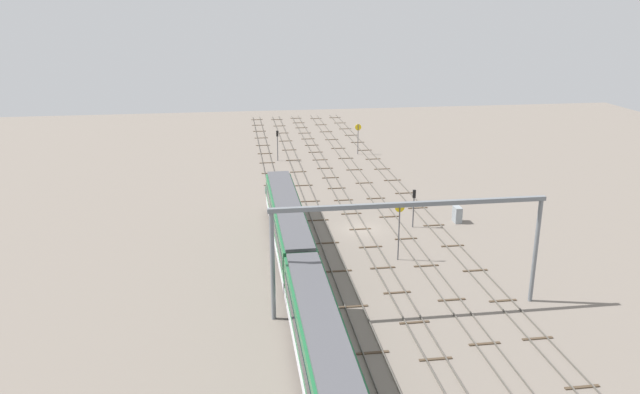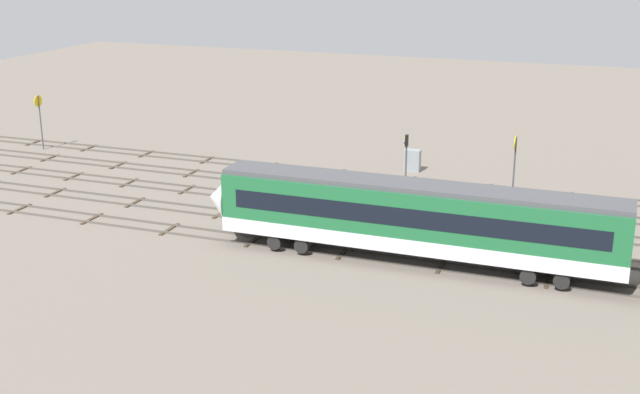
% 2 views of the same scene
% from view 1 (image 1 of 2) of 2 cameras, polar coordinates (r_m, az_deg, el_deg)
% --- Properties ---
extents(ground_plane, '(156.97, 156.97, 0.00)m').
position_cam_1_polar(ground_plane, '(68.09, 3.76, -3.02)').
color(ground_plane, slate).
extents(track_near_foreground, '(140.97, 2.40, 0.16)m').
position_cam_1_polar(track_near_foreground, '(70.22, 10.52, -2.58)').
color(track_near_foreground, '#59544C').
rests_on(track_near_foreground, ground).
extents(track_second_near, '(140.97, 2.40, 0.16)m').
position_cam_1_polar(track_second_near, '(69.03, 7.19, -2.77)').
color(track_second_near, '#59544C').
rests_on(track_second_near, ground).
extents(track_middle, '(140.97, 2.40, 0.16)m').
position_cam_1_polar(track_middle, '(68.07, 3.76, -2.97)').
color(track_middle, '#59544C').
rests_on(track_middle, ground).
extents(track_second_far, '(140.97, 2.40, 0.16)m').
position_cam_1_polar(track_second_far, '(67.36, 0.24, -3.15)').
color(track_second_far, '#59544C').
rests_on(track_second_far, ground).
extents(track_with_train, '(140.97, 2.40, 0.16)m').
position_cam_1_polar(track_with_train, '(66.92, -3.34, -3.33)').
color(track_with_train, '#59544C').
rests_on(track_with_train, ground).
extents(train, '(75.20, 3.24, 4.80)m').
position_cam_1_polar(train, '(40.15, 0.26, -14.55)').
color(train, '#1E6638').
rests_on(train, ground).
extents(overhead_gantry, '(0.40, 22.20, 9.27)m').
position_cam_1_polar(overhead_gantry, '(48.67, 8.31, -2.88)').
color(overhead_gantry, slate).
rests_on(overhead_gantry, ground).
extents(speed_sign_near_foreground, '(0.14, 0.95, 5.87)m').
position_cam_1_polar(speed_sign_near_foreground, '(59.31, 7.37, -2.44)').
color(speed_sign_near_foreground, '#4C4C51').
rests_on(speed_sign_near_foreground, ground).
extents(speed_sign_mid_trackside, '(0.14, 1.04, 5.01)m').
position_cam_1_polar(speed_sign_mid_trackside, '(100.87, 3.56, 5.85)').
color(speed_sign_mid_trackside, '#4C4C51').
rests_on(speed_sign_mid_trackside, ground).
extents(signal_light_trackside_approach, '(0.31, 0.32, 4.83)m').
position_cam_1_polar(signal_light_trackside_approach, '(96.67, -3.98, 5.19)').
color(signal_light_trackside_approach, '#4C4C51').
rests_on(signal_light_trackside_approach, ground).
extents(signal_light_trackside_departure, '(0.31, 0.32, 4.35)m').
position_cam_1_polar(signal_light_trackside_departure, '(68.49, 8.70, -0.53)').
color(signal_light_trackside_departure, '#4C4C51').
rests_on(signal_light_trackside_departure, ground).
extents(relay_cabinet, '(1.35, 0.77, 1.81)m').
position_cam_1_polar(relay_cabinet, '(71.60, 12.63, -1.60)').
color(relay_cabinet, gray).
rests_on(relay_cabinet, ground).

